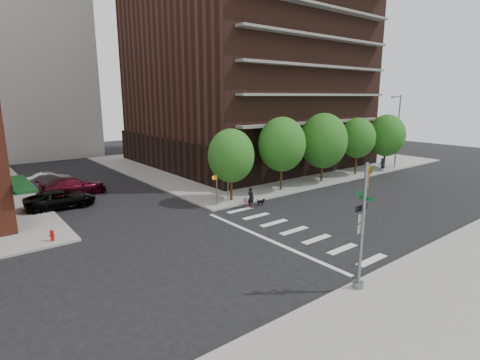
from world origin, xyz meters
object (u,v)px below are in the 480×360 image
Objects in this scene: dog_walker at (251,198)px; pedestrian_far at (382,165)px; parked_car_maroon at (73,187)px; fire_hydrant at (52,235)px; scooter at (248,201)px; parked_car_black at (61,199)px; traffic_signal at (362,237)px; parked_car_silver at (50,179)px.

pedestrian_far is at bearing -96.41° from dog_walker.
dog_walker reaches higher than parked_car_maroon.
fire_hydrant is 0.12× the size of parked_car_maroon.
parked_car_black is at bearing 156.03° from scooter.
traffic_signal is 24.39m from parked_car_black.
pedestrian_far reaches higher than fire_hydrant.
dog_walker is at bearing -125.98° from parked_car_black.
dog_walker is (10.44, -13.13, 0.01)m from parked_car_maroon.
pedestrian_far is at bearing 14.76° from scooter.
pedestrian_far reaches higher than parked_car_maroon.
pedestrian_far is (33.06, -17.08, 0.24)m from parked_car_silver.
pedestrian_far reaches higher than parked_car_silver.
scooter is (12.42, -9.05, -0.32)m from parked_car_black.
parked_car_maroon reaches higher than parked_car_black.
dog_walker is (12.33, -9.55, 0.11)m from parked_car_black.
parked_car_maroon is at bearing -169.38° from parked_car_silver.
parked_car_black is at bearing -87.91° from pedestrian_far.
traffic_signal is 1.41× the size of parked_car_silver.
parked_car_silver is at bearing -101.95° from pedestrian_far.
traffic_signal is 14.93m from scooter.
parked_car_maroon is at bearing 102.37° from traffic_signal.
traffic_signal is 14.37m from dog_walker.
fire_hydrant is 12.09m from parked_car_maroon.
pedestrian_far is (36.43, -0.30, 0.39)m from fire_hydrant.
fire_hydrant is (-10.03, 15.29, -2.15)m from traffic_signal.
parked_car_silver is 2.63× the size of scooter.
dog_walker is (-0.09, -0.50, 0.43)m from scooter.
dog_walker is at bearing -88.45° from scooter.
scooter is 0.67m from dog_walker.
pedestrian_far is (21.80, 1.50, 0.08)m from dog_walker.
traffic_signal is at bearing -172.24° from parked_car_maroon.
fire_hydrant is 0.17× the size of parked_car_silver.
dog_walker is at bearing -70.69° from pedestrian_far.
parked_car_silver is 37.21m from pedestrian_far.
parked_car_silver is 2.70× the size of pedestrian_far.
traffic_signal is at bearing -96.41° from scooter.
parked_car_black is 4.05m from parked_car_maroon.
parked_car_maroon is 16.77m from dog_walker.
traffic_signal is 32.82m from parked_car_silver.
dog_walker is 1.08× the size of pedestrian_far.
traffic_signal reaches higher than dog_walker.
parked_car_black is (2.30, 7.75, 0.20)m from fire_hydrant.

